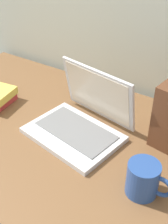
# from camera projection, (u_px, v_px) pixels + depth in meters

# --- Properties ---
(desk) EXTENTS (1.60, 0.76, 0.03)m
(desk) POSITION_uv_depth(u_px,v_px,m) (95.00, 149.00, 1.00)
(desk) COLOR brown
(desk) RESTS_ON ground
(laptop) EXTENTS (0.35, 0.31, 0.22)m
(laptop) POSITION_uv_depth(u_px,v_px,m) (82.00, 120.00, 1.03)
(laptop) COLOR silver
(laptop) RESTS_ON desk
(coffee_mug) EXTENTS (0.13, 0.09, 0.10)m
(coffee_mug) POSITION_uv_depth(u_px,v_px,m) (144.00, 179.00, 0.80)
(coffee_mug) COLOR #26478C
(coffee_mug) RESTS_ON desk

